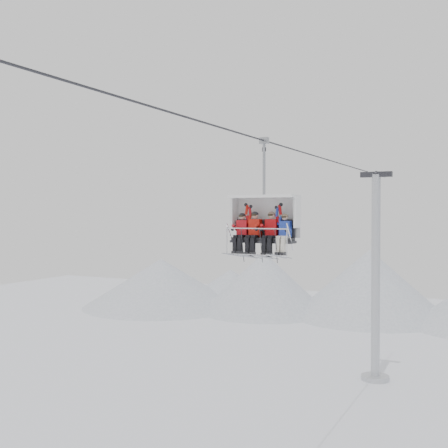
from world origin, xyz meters
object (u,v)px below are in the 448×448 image
at_px(skier_center_right, 271,232).
at_px(skier_far_left, 241,232).
at_px(lift_tower_right, 376,291).
at_px(skier_far_right, 284,233).
at_px(chairlift_carrier, 265,218).
at_px(skier_center_left, 254,231).

bearing_deg(skier_center_right, skier_far_left, -179.65).
bearing_deg(lift_tower_right, skier_center_right, -89.06).
bearing_deg(skier_far_right, chairlift_carrier, 158.44).
distance_m(skier_center_right, skier_far_right, 0.48).
distance_m(skier_far_left, skier_far_right, 1.56).
bearing_deg(skier_far_left, skier_center_left, 0.80).
height_order(skier_center_right, skier_far_right, skier_center_right).
bearing_deg(chairlift_carrier, lift_tower_right, 90.00).
distance_m(lift_tower_right, skier_far_left, 19.64).
relative_size(skier_center_left, skier_far_right, 1.00).
bearing_deg(skier_center_right, chairlift_carrier, 135.97).
xyz_separation_m(lift_tower_right, skier_center_left, (-0.29, -19.11, 4.43)).
relative_size(skier_far_left, skier_far_right, 1.00).
distance_m(chairlift_carrier, skier_center_right, 0.64).
bearing_deg(chairlift_carrier, skier_center_right, -44.03).
bearing_deg(lift_tower_right, skier_far_left, -92.29).
xyz_separation_m(lift_tower_right, skier_far_left, (-0.76, -19.12, 4.40)).
xyz_separation_m(skier_center_left, skier_center_right, (0.61, 0.00, 0.00)).
distance_m(chairlift_carrier, skier_center_left, 0.63).
xyz_separation_m(skier_far_left, skier_center_right, (1.08, 0.01, 0.02)).
height_order(skier_center_left, skier_far_right, skier_center_left).
distance_m(lift_tower_right, skier_center_left, 19.62).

